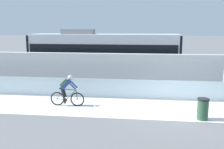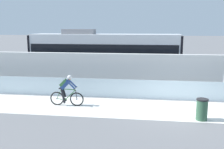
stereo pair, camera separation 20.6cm
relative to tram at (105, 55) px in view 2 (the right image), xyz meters
The scene contains 9 objects.
ground_plane 8.60m from the tram, 54.73° to the right, with size 200.00×200.00×0.00m, color slate.
bike_path_deck 8.60m from the tram, 54.73° to the right, with size 32.00×3.20×0.01m, color silver.
glass_parapet 7.09m from the tram, 45.91° to the right, with size 32.00×0.05×1.08m, color silver.
concrete_barrier_wall 5.85m from the tram, 33.45° to the right, with size 32.00×0.36×2.35m, color silver.
tram_rail_near 5.25m from the tram, ahead, with size 32.00×0.08×0.01m, color #595654.
tram_rail_far 5.25m from the tram, ahead, with size 32.00×0.08×0.01m, color #595654.
tram is the anchor object (origin of this frame).
cyclist_on_bike 6.99m from the tram, 97.31° to the right, with size 1.77×0.58×1.61m.
trash_bin 9.94m from the tram, 55.44° to the right, with size 0.51×0.51×0.96m.
Camera 2 is at (-1.67, -12.54, 4.06)m, focal length 41.96 mm.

